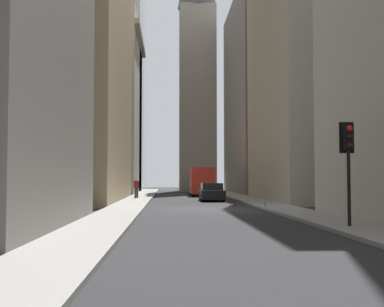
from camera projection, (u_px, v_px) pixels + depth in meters
name	position (u px, v px, depth m)	size (l,w,h in m)	color
ground_plane	(203.00, 209.00, 28.46)	(135.00, 135.00, 0.00)	#262628
sidewalk_right	(125.00, 208.00, 28.24)	(90.00, 2.20, 0.14)	gray
sidewalk_left	(279.00, 208.00, 28.68)	(90.00, 2.20, 0.14)	gray
building_left_far	(275.00, 97.00, 57.68)	(18.75, 10.00, 22.86)	gray
building_left_midfar	(324.00, 8.00, 39.42)	(16.03, 10.00, 31.09)	#A8A091
building_right_midfar	(60.00, 10.00, 38.36)	(18.54, 10.50, 30.12)	#9E8966
building_right_far	(97.00, 106.00, 58.28)	(14.83, 10.50, 20.80)	beige
church_spire	(197.00, 39.00, 68.19)	(5.46, 5.46, 40.79)	gray
delivery_truck	(201.00, 181.00, 49.86)	(6.46, 2.25, 2.84)	red
sedan_black	(212.00, 193.00, 38.32)	(4.30, 1.78, 1.42)	black
traffic_light_foreground	(348.00, 149.00, 16.98)	(0.43, 0.52, 3.64)	black
pedestrian	(136.00, 187.00, 41.20)	(0.26, 0.44, 1.68)	#33333D
discarded_bottle	(265.00, 205.00, 28.38)	(0.07, 0.07, 0.27)	brown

